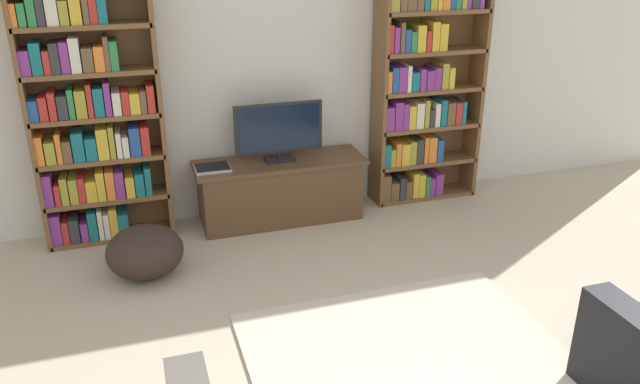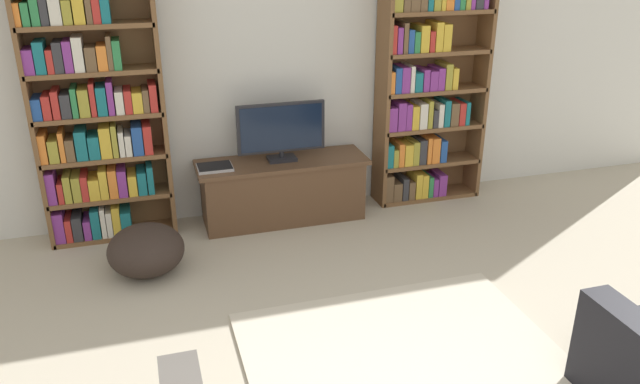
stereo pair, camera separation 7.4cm
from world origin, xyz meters
name	(u,v)px [view 1 (the left image)]	position (x,y,z in m)	size (l,w,h in m)	color
wall_back	(270,66)	(0.00, 4.23, 1.30)	(8.80, 0.06, 2.60)	silver
bookshelf_left	(92,120)	(-1.48, 4.05, 1.01)	(1.00, 0.30, 2.05)	brown
bookshelf_right	(422,90)	(1.35, 4.05, 1.04)	(1.00, 0.30, 2.05)	brown
tv_stand	(280,190)	(-0.01, 3.93, 0.28)	(1.46, 0.48, 0.55)	brown
television	(279,131)	(-0.01, 3.93, 0.82)	(0.75, 0.16, 0.50)	black
laptop	(213,168)	(-0.59, 3.89, 0.56)	(0.29, 0.23, 0.03)	#B7B7BC
area_rug	(414,365)	(0.22, 1.72, 0.01)	(1.88, 1.66, 0.02)	beige
beanbag_ottoman	(145,252)	(-1.20, 3.31, 0.19)	(0.56, 0.56, 0.37)	#2D231E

